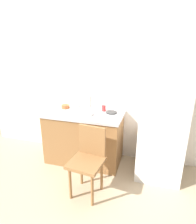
% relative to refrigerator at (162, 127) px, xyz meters
% --- Properties ---
extents(ground_plane, '(8.00, 8.00, 0.00)m').
position_rel_refrigerator_xyz_m(ground_plane, '(-0.72, -0.63, -0.75)').
color(ground_plane, tan).
extents(back_wall, '(4.80, 0.10, 2.56)m').
position_rel_refrigerator_xyz_m(back_wall, '(-0.72, 0.37, 0.53)').
color(back_wall, white).
rests_on(back_wall, ground_plane).
extents(cabinet_base, '(1.19, 0.60, 0.80)m').
position_rel_refrigerator_xyz_m(cabinet_base, '(-1.17, 0.02, -0.35)').
color(cabinet_base, olive).
rests_on(cabinet_base, ground_plane).
extents(countertop, '(1.23, 0.64, 0.04)m').
position_rel_refrigerator_xyz_m(countertop, '(-1.17, 0.02, 0.07)').
color(countertop, '#B7B7BC').
rests_on(countertop, cabinet_base).
extents(faucet, '(0.02, 0.02, 0.24)m').
position_rel_refrigerator_xyz_m(faucet, '(-1.22, 0.27, 0.21)').
color(faucet, '#B7B7BC').
rests_on(faucet, countertop).
extents(refrigerator, '(0.61, 0.64, 1.50)m').
position_rel_refrigerator_xyz_m(refrigerator, '(0.00, 0.00, 0.00)').
color(refrigerator, white).
rests_on(refrigerator, ground_plane).
extents(chair, '(0.44, 0.44, 0.89)m').
position_rel_refrigerator_xyz_m(chair, '(-0.87, -0.66, -0.25)').
color(chair, olive).
rests_on(chair, ground_plane).
extents(dish_tray, '(0.28, 0.20, 0.05)m').
position_rel_refrigerator_xyz_m(dish_tray, '(-1.15, -0.06, 0.12)').
color(dish_tray, white).
rests_on(dish_tray, countertop).
extents(terracotta_bowl, '(0.13, 0.13, 0.06)m').
position_rel_refrigerator_xyz_m(terracotta_bowl, '(-1.53, 0.13, 0.12)').
color(terracotta_bowl, '#B25B33').
rests_on(terracotta_bowl, countertop).
extents(hotplate, '(0.17, 0.17, 0.02)m').
position_rel_refrigerator_xyz_m(hotplate, '(-0.75, 0.12, 0.10)').
color(hotplate, '#2D2D2D').
rests_on(hotplate, countertop).
extents(cup_red, '(0.07, 0.07, 0.10)m').
position_rel_refrigerator_xyz_m(cup_red, '(-0.89, 0.17, 0.14)').
color(cup_red, red).
rests_on(cup_red, countertop).
extents(cup_white, '(0.06, 0.06, 0.08)m').
position_rel_refrigerator_xyz_m(cup_white, '(-1.30, 0.14, 0.13)').
color(cup_white, white).
rests_on(cup_white, countertop).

